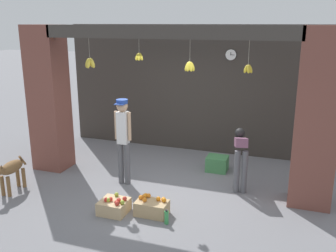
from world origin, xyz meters
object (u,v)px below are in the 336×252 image
object	(u,v)px
water_bottle	(166,217)
wall_clock	(231,55)
shopkeeper	(123,135)
worker_stooping	(241,153)
fruit_crate_oranges	(152,207)
fruit_crate_apples	(114,206)
produce_box_green	(217,164)
dog	(11,170)

from	to	relation	value
water_bottle	wall_clock	distance (m)	4.25
shopkeeper	worker_stooping	distance (m)	2.26
water_bottle	fruit_crate_oranges	bearing A→B (deg)	148.52
worker_stooping	water_bottle	distance (m)	2.05
fruit_crate_oranges	wall_clock	world-z (taller)	wall_clock
fruit_crate_oranges	fruit_crate_apples	xyz separation A→B (m)	(-0.62, -0.15, -0.01)
fruit_crate_oranges	fruit_crate_apples	bearing A→B (deg)	-166.52
produce_box_green	water_bottle	xyz separation A→B (m)	(-0.29, -2.45, -0.05)
wall_clock	produce_box_green	bearing A→B (deg)	-89.85
fruit_crate_apples	water_bottle	xyz separation A→B (m)	(0.95, -0.05, -0.01)
shopkeeper	produce_box_green	xyz separation A→B (m)	(1.60, 1.25, -0.85)
produce_box_green	shopkeeper	bearing A→B (deg)	-141.92
fruit_crate_oranges	wall_clock	distance (m)	4.11
worker_stooping	fruit_crate_oranges	distance (m)	2.04
produce_box_green	water_bottle	distance (m)	2.46
worker_stooping	produce_box_green	xyz separation A→B (m)	(-0.58, 0.69, -0.55)
dog	shopkeeper	size ratio (longest dim) A/B	0.48
dog	worker_stooping	bearing A→B (deg)	109.22
dog	wall_clock	xyz separation A→B (m)	(3.41, 3.44, 1.94)
dog	fruit_crate_apples	bearing A→B (deg)	84.80
fruit_crate_oranges	produce_box_green	bearing A→B (deg)	74.53
worker_stooping	shopkeeper	bearing A→B (deg)	-177.88
produce_box_green	fruit_crate_apples	bearing A→B (deg)	-117.42
shopkeeper	fruit_crate_oranges	distance (m)	1.65
dog	wall_clock	distance (m)	5.22
water_bottle	wall_clock	world-z (taller)	wall_clock
dog	worker_stooping	size ratio (longest dim) A/B	0.77
shopkeeper	water_bottle	world-z (taller)	shopkeeper
wall_clock	dog	bearing A→B (deg)	-134.80
shopkeeper	fruit_crate_oranges	bearing A→B (deg)	133.51
fruit_crate_apples	shopkeeper	bearing A→B (deg)	107.26
fruit_crate_oranges	worker_stooping	bearing A→B (deg)	52.30
dog	produce_box_green	xyz separation A→B (m)	(3.41, 2.30, -0.28)
worker_stooping	fruit_crate_apples	distance (m)	2.56
worker_stooping	water_bottle	bearing A→B (deg)	-128.68
fruit_crate_apples	worker_stooping	bearing A→B (deg)	43.06
produce_box_green	water_bottle	bearing A→B (deg)	-96.84
fruit_crate_oranges	produce_box_green	distance (m)	2.33
dog	fruit_crate_oranges	xyz separation A→B (m)	(2.79, 0.05, -0.31)
dog	fruit_crate_apples	distance (m)	2.20
dog	wall_clock	size ratio (longest dim) A/B	3.20
shopkeeper	fruit_crate_oranges	world-z (taller)	shopkeeper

